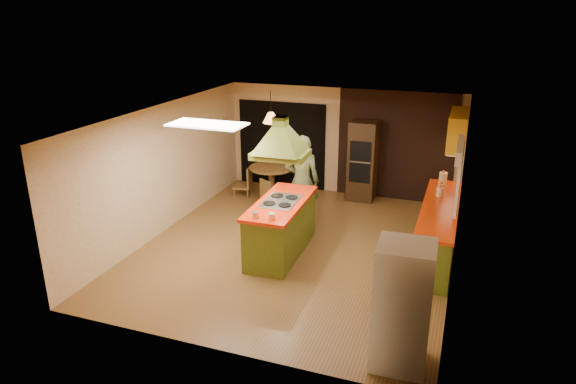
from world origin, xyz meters
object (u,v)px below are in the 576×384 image
at_px(kitchen_island, 281,227).
at_px(refrigerator, 402,306).
at_px(wall_oven, 363,161).
at_px(dining_table, 272,176).
at_px(man, 302,181).
at_px(canister_large, 443,178).

height_order(kitchen_island, refrigerator, refrigerator).
relative_size(wall_oven, dining_table, 1.81).
bearing_deg(wall_oven, kitchen_island, -103.04).
distance_m(man, canister_large, 2.79).
height_order(kitchen_island, dining_table, kitchen_island).
bearing_deg(canister_large, man, -162.23).
bearing_deg(kitchen_island, dining_table, 113.28).
height_order(kitchen_island, wall_oven, wall_oven).
distance_m(kitchen_island, canister_large, 3.45).
relative_size(man, canister_large, 8.16).
bearing_deg(man, kitchen_island, 77.41).
distance_m(refrigerator, wall_oven, 5.91).
distance_m(kitchen_island, wall_oven, 3.38).
relative_size(refrigerator, wall_oven, 0.89).
distance_m(kitchen_island, man, 1.42).
bearing_deg(man, wall_oven, -128.12).
xyz_separation_m(kitchen_island, refrigerator, (2.45, -2.40, 0.31)).
bearing_deg(canister_large, dining_table, 173.44).
xyz_separation_m(kitchen_island, canister_large, (2.61, 2.20, 0.53)).
height_order(man, dining_table, man).
relative_size(kitchen_island, canister_large, 8.72).
bearing_deg(kitchen_island, canister_large, 38.79).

